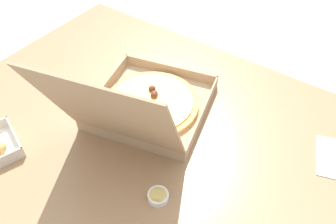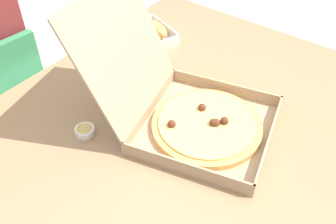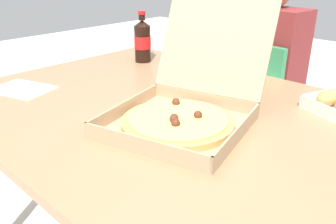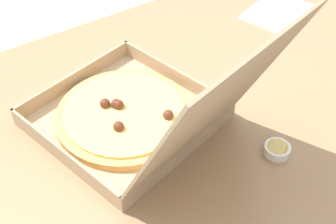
{
  "view_description": "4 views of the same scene",
  "coord_description": "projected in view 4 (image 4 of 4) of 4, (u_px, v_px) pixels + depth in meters",
  "views": [
    {
      "loc": [
        -0.4,
        0.53,
        1.53
      ],
      "look_at": [
        0.02,
        -0.07,
        0.77
      ],
      "focal_mm": 35.82,
      "sensor_mm": 36.0,
      "label": 1
    },
    {
      "loc": [
        -0.58,
        -0.47,
        1.51
      ],
      "look_at": [
        0.03,
        -0.01,
        0.8
      ],
      "focal_mm": 40.74,
      "sensor_mm": 36.0,
      "label": 2
    },
    {
      "loc": [
        0.68,
        -0.75,
        1.16
      ],
      "look_at": [
        0.06,
        -0.09,
        0.77
      ],
      "focal_mm": 37.81,
      "sensor_mm": 36.0,
      "label": 3
    },
    {
      "loc": [
        0.42,
        0.57,
        1.47
      ],
      "look_at": [
        0.03,
        -0.02,
        0.78
      ],
      "focal_mm": 48.45,
      "sensor_mm": 36.0,
      "label": 4
    }
  ],
  "objects": [
    {
      "name": "dipping_sauce_cup",
      "position": [
        277.0,
        149.0,
        0.96
      ],
      "size": [
        0.06,
        0.06,
        0.02
      ],
      "color": "white",
      "rests_on": "dining_table"
    },
    {
      "name": "pizza_box_open",
      "position": [
        138.0,
        114.0,
        0.98
      ],
      "size": [
        0.47,
        0.57,
        0.37
      ],
      "color": "tan",
      "rests_on": "dining_table"
    },
    {
      "name": "dining_table",
      "position": [
        182.0,
        147.0,
        1.06
      ],
      "size": [
        1.45,
        1.02,
        0.74
      ],
      "color": "#997551",
      "rests_on": "ground_plane"
    },
    {
      "name": "paper_menu",
      "position": [
        277.0,
        12.0,
        1.37
      ],
      "size": [
        0.25,
        0.21,
        0.0
      ],
      "primitive_type": "cube",
      "rotation": [
        0.0,
        0.0,
        0.31
      ],
      "color": "white",
      "rests_on": "dining_table"
    }
  ]
}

